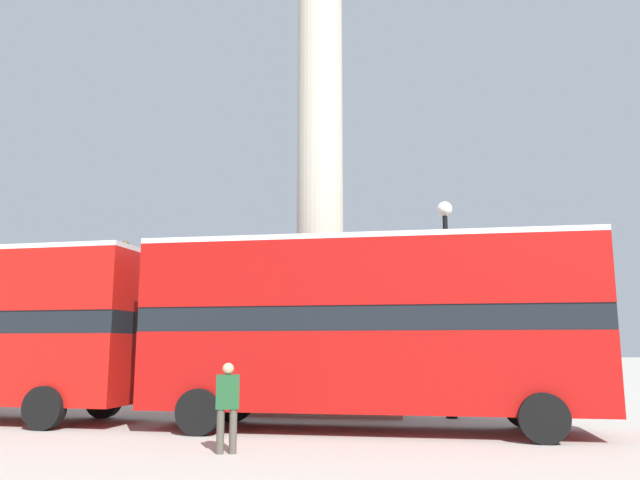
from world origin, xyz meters
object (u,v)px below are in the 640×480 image
object	(u,v)px
monument_column	(320,222)
equestrian_statue	(120,352)
street_lamp	(448,293)
pedestrian_near_lamp	(227,403)
bus_b	(368,324)

from	to	relation	value
monument_column	equestrian_statue	distance (m)	9.51
monument_column	street_lamp	world-z (taller)	monument_column
monument_column	street_lamp	bearing A→B (deg)	-27.41
monument_column	equestrian_statue	xyz separation A→B (m)	(-8.12, 2.53, -4.26)
equestrian_statue	pedestrian_near_lamp	world-z (taller)	equestrian_statue
bus_b	equestrian_statue	distance (m)	12.72
pedestrian_near_lamp	equestrian_statue	bearing A→B (deg)	107.43
pedestrian_near_lamp	street_lamp	bearing A→B (deg)	38.84
monument_column	bus_b	bearing A→B (deg)	-68.23
street_lamp	pedestrian_near_lamp	bearing A→B (deg)	-122.94
bus_b	pedestrian_near_lamp	world-z (taller)	bus_b
monument_column	equestrian_statue	size ratio (longest dim) A/B	3.45
monument_column	street_lamp	distance (m)	5.15
bus_b	pedestrian_near_lamp	distance (m)	4.36
bus_b	street_lamp	xyz separation A→B (m)	(1.93, 3.04, 0.96)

